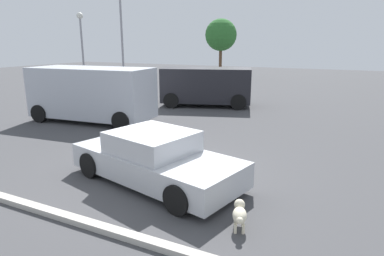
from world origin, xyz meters
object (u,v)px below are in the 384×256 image
Objects in this scene: sedan_foreground at (155,159)px; dog at (240,213)px; light_post_mid at (121,15)px; light_post_near at (81,37)px; van_white at (92,93)px; suv_dark at (206,85)px.

sedan_foreground is 6.95× the size of dog.
sedan_foreground is at bearing -49.91° from light_post_mid.
light_post_near is at bearing 152.20° from sedan_foreground.
van_white is 0.72× the size of light_post_mid.
sedan_foreground is 0.93× the size of suv_dark.
suv_dark is 0.67× the size of light_post_mid.
suv_dark is 0.94× the size of light_post_near.
suv_dark is 11.32m from light_post_near.
light_post_near is (-10.77, 2.24, 2.64)m from suv_dark.
dog is 0.12× the size of van_white.
light_post_mid is at bearing -7.42° from light_post_near.
light_post_near is (-16.29, 13.28, 3.46)m from dog.
dog is 10.13m from van_white.
van_white is 11.32m from light_post_near.
light_post_near is (-7.83, 7.77, 2.51)m from van_white.
dog is at bearing -81.42° from suv_dark.
dog is at bearing -38.78° from van_white.
light_post_mid reaches higher than suv_dark.
van_white is 6.26m from suv_dark.
dog is at bearing -10.69° from sedan_foreground.
dog is at bearing -39.18° from light_post_near.
light_post_near reaches higher than dog.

